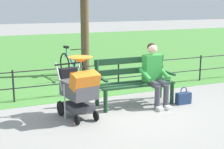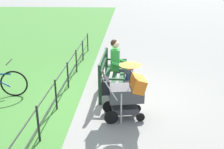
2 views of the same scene
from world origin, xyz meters
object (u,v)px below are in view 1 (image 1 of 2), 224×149
person_on_bench (154,73)px  bicycle (72,66)px  stroller (79,87)px  park_bench (133,79)px  handbag (183,98)px

person_on_bench → bicycle: bearing=-74.5°
bicycle → person_on_bench: bearing=105.5°
person_on_bench → stroller: size_ratio=1.11×
park_bench → person_on_bench: 0.46m
person_on_bench → bicycle: person_on_bench is taller
park_bench → handbag: park_bench is taller
park_bench → bicycle: park_bench is taller
park_bench → person_on_bench: person_on_bench is taller
stroller → handbag: stroller is taller
park_bench → handbag: (-0.95, 0.46, -0.40)m
stroller → bicycle: size_ratio=0.70×
handbag → bicycle: size_ratio=0.22×
stroller → park_bench: bearing=-162.8°
bicycle → park_bench: bearing=99.5°
park_bench → person_on_bench: (-0.37, 0.22, 0.15)m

